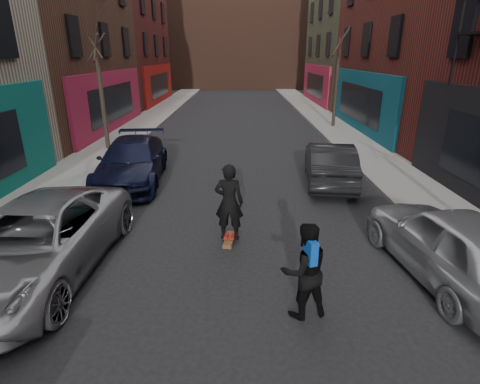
{
  "coord_description": "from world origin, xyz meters",
  "views": [
    {
      "loc": [
        0.24,
        0.09,
        4.42
      ],
      "look_at": [
        0.25,
        7.75,
        1.6
      ],
      "focal_mm": 28.0,
      "sensor_mm": 36.0,
      "label": 1
    }
  ],
  "objects_px": {
    "parked_right_end": "(329,163)",
    "skateboarder": "(229,202)",
    "parked_left_end": "(132,161)",
    "pedestrian": "(304,270)",
    "parked_left_far": "(35,241)",
    "parked_right_far": "(454,244)",
    "skateboard": "(229,240)",
    "tree_left_far": "(100,79)",
    "tree_right_far": "(338,70)"
  },
  "relations": [
    {
      "from": "parked_right_end",
      "to": "skateboarder",
      "type": "xyz_separation_m",
      "value": [
        -3.5,
        -4.65,
        0.33
      ]
    },
    {
      "from": "parked_left_end",
      "to": "pedestrian",
      "type": "height_order",
      "value": "pedestrian"
    },
    {
      "from": "parked_left_end",
      "to": "parked_right_end",
      "type": "relative_size",
      "value": 1.19
    },
    {
      "from": "parked_left_far",
      "to": "parked_right_end",
      "type": "xyz_separation_m",
      "value": [
        7.5,
        6.12,
        -0.04
      ]
    },
    {
      "from": "parked_right_far",
      "to": "skateboard",
      "type": "relative_size",
      "value": 5.81
    },
    {
      "from": "skateboarder",
      "to": "parked_right_end",
      "type": "bearing_deg",
      "value": -119.8
    },
    {
      "from": "parked_right_far",
      "to": "parked_right_end",
      "type": "height_order",
      "value": "parked_right_far"
    },
    {
      "from": "tree_left_far",
      "to": "parked_right_far",
      "type": "distance_m",
      "value": 15.73
    },
    {
      "from": "pedestrian",
      "to": "parked_left_far",
      "type": "bearing_deg",
      "value": -29.76
    },
    {
      "from": "parked_right_far",
      "to": "parked_right_end",
      "type": "xyz_separation_m",
      "value": [
        -1.12,
        6.28,
        -0.06
      ]
    },
    {
      "from": "tree_left_far",
      "to": "skateboard",
      "type": "distance_m",
      "value": 11.82
    },
    {
      "from": "parked_left_far",
      "to": "skateboarder",
      "type": "bearing_deg",
      "value": 22.34
    },
    {
      "from": "tree_right_far",
      "to": "parked_left_far",
      "type": "distance_m",
      "value": 19.99
    },
    {
      "from": "tree_left_far",
      "to": "parked_right_far",
      "type": "bearing_deg",
      "value": -45.87
    },
    {
      "from": "skateboarder",
      "to": "pedestrian",
      "type": "distance_m",
      "value": 3.11
    },
    {
      "from": "parked_right_end",
      "to": "skateboarder",
      "type": "height_order",
      "value": "skateboarder"
    },
    {
      "from": "skateboarder",
      "to": "parked_right_far",
      "type": "bearing_deg",
      "value": 167.73
    },
    {
      "from": "parked_left_far",
      "to": "skateboarder",
      "type": "relative_size",
      "value": 2.89
    },
    {
      "from": "parked_left_far",
      "to": "pedestrian",
      "type": "bearing_deg",
      "value": -11.61
    },
    {
      "from": "parked_right_far",
      "to": "skateboarder",
      "type": "xyz_separation_m",
      "value": [
        -4.62,
        1.63,
        0.27
      ]
    },
    {
      "from": "parked_right_far",
      "to": "skateboard",
      "type": "xyz_separation_m",
      "value": [
        -4.62,
        1.63,
        -0.74
      ]
    },
    {
      "from": "parked_right_end",
      "to": "skateboarder",
      "type": "bearing_deg",
      "value": 60.05
    },
    {
      "from": "tree_left_far",
      "to": "skateboard",
      "type": "xyz_separation_m",
      "value": [
        6.18,
        -9.51,
        -3.33
      ]
    },
    {
      "from": "tree_left_far",
      "to": "pedestrian",
      "type": "height_order",
      "value": "tree_left_far"
    },
    {
      "from": "tree_right_far",
      "to": "parked_left_far",
      "type": "bearing_deg",
      "value": -121.04
    },
    {
      "from": "pedestrian",
      "to": "skateboarder",
      "type": "bearing_deg",
      "value": -79.56
    },
    {
      "from": "parked_right_far",
      "to": "tree_right_far",
      "type": "bearing_deg",
      "value": -102.52
    },
    {
      "from": "parked_right_end",
      "to": "skateboard",
      "type": "bearing_deg",
      "value": 60.05
    },
    {
      "from": "pedestrian",
      "to": "parked_left_end",
      "type": "bearing_deg",
      "value": -72.09
    },
    {
      "from": "parked_right_end",
      "to": "skateboard",
      "type": "distance_m",
      "value": 5.86
    },
    {
      "from": "parked_right_end",
      "to": "skateboarder",
      "type": "relative_size",
      "value": 2.32
    },
    {
      "from": "tree_right_far",
      "to": "pedestrian",
      "type": "distance_m",
      "value": 19.1
    },
    {
      "from": "tree_right_far",
      "to": "parked_left_end",
      "type": "xyz_separation_m",
      "value": [
        -9.88,
        -10.76,
        -2.76
      ]
    },
    {
      "from": "parked_right_far",
      "to": "parked_right_end",
      "type": "distance_m",
      "value": 6.38
    },
    {
      "from": "parked_right_end",
      "to": "parked_right_far",
      "type": "bearing_deg",
      "value": 107.09
    },
    {
      "from": "tree_right_far",
      "to": "skateboarder",
      "type": "bearing_deg",
      "value": -111.86
    },
    {
      "from": "parked_left_far",
      "to": "parked_right_end",
      "type": "bearing_deg",
      "value": 41.45
    },
    {
      "from": "parked_left_end",
      "to": "pedestrian",
      "type": "distance_m",
      "value": 9.06
    },
    {
      "from": "parked_right_end",
      "to": "pedestrian",
      "type": "relative_size",
      "value": 2.5
    },
    {
      "from": "parked_left_end",
      "to": "tree_left_far",
      "type": "bearing_deg",
      "value": 113.08
    },
    {
      "from": "parked_left_far",
      "to": "parked_right_far",
      "type": "bearing_deg",
      "value": 1.12
    },
    {
      "from": "tree_right_far",
      "to": "skateboard",
      "type": "bearing_deg",
      "value": -111.86
    },
    {
      "from": "parked_right_far",
      "to": "parked_right_end",
      "type": "relative_size",
      "value": 1.04
    },
    {
      "from": "parked_right_end",
      "to": "parked_left_far",
      "type": "bearing_deg",
      "value": 46.22
    },
    {
      "from": "parked_left_end",
      "to": "pedestrian",
      "type": "xyz_separation_m",
      "value": [
        5.04,
        -7.53,
        0.13
      ]
    },
    {
      "from": "parked_left_far",
      "to": "parked_left_end",
      "type": "relative_size",
      "value": 1.05
    },
    {
      "from": "tree_left_far",
      "to": "parked_right_far",
      "type": "xyz_separation_m",
      "value": [
        10.8,
        -11.13,
        -2.59
      ]
    },
    {
      "from": "tree_left_far",
      "to": "pedestrian",
      "type": "relative_size",
      "value": 3.63
    },
    {
      "from": "tree_left_far",
      "to": "pedestrian",
      "type": "bearing_deg",
      "value": -58.4
    },
    {
      "from": "parked_right_end",
      "to": "parked_left_end",
      "type": "bearing_deg",
      "value": 6.31
    }
  ]
}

